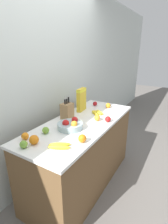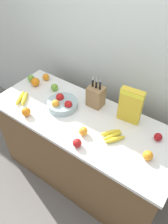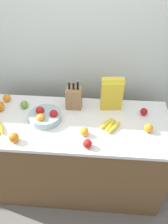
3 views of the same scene
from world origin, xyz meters
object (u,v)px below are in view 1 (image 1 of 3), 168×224
Objects in this scene: banana_bunch_right at (59,146)px; apple_rightmost at (108,119)px; banana_bunch_left at (97,112)px; orange_front_center at (34,140)px; apple_near_bananas at (95,104)px; cereal_box at (81,99)px; apple_front at (46,130)px; orange_back_center at (82,138)px; apple_leftmost at (24,144)px; fruit_bowl at (70,125)px; knife_block at (67,111)px; orange_near_bowl at (108,105)px; orange_mid_right at (97,118)px; orange_front_left at (25,136)px.

banana_bunch_right is 3.04× the size of apple_rightmost.
banana_bunch_left is 1.00m from orange_front_center.
banana_bunch_left is 0.35m from apple_near_bananas.
cereal_box is 0.79m from apple_front.
apple_rightmost is 0.56m from orange_back_center.
apple_rightmost is (-0.47, -0.41, 0.00)m from apple_near_bananas.
orange_back_center reaches higher than apple_leftmost.
apple_front is (-0.22, 0.15, -0.00)m from fruit_bowl.
knife_block is at bearing 48.81° from orange_back_center.
orange_near_bowl is 0.83× the size of orange_front_center.
orange_front_center reaches higher than apple_front.
knife_block reaches higher than apple_near_bananas.
apple_near_bananas is at bearing -18.12° from cereal_box.
fruit_bowl is at bearing 55.11° from orange_back_center.
orange_near_bowl is (0.63, -0.28, -0.06)m from knife_block.
apple_leftmost is at bearing 162.69° from orange_front_center.
orange_back_center is at bearing -168.24° from orange_mid_right.
apple_leftmost is at bearing -174.28° from knife_block.
apple_rightmost is at bearing -24.02° from apple_leftmost.
orange_near_bowl is at bearing 8.84° from orange_mid_right.
cereal_box reaches higher than banana_bunch_right.
apple_rightmost is 0.89m from orange_front_center.
apple_near_bananas is at bearing 21.23° from orange_back_center.
banana_bunch_right is 0.38m from orange_front_left.
banana_bunch_left is at bearing -37.26° from knife_block.
banana_bunch_right is at bearing -74.91° from orange_front_center.
cereal_box is 1.00m from orange_front_center.
cereal_box reaches higher than banana_bunch_left.
orange_back_center is 0.54m from orange_mid_right.
banana_bunch_right is 3.05× the size of apple_leftmost.
orange_mid_right reaches higher than apple_leftmost.
orange_front_left is at bearing 97.27° from banana_bunch_right.
cereal_box is at bearing 137.17° from orange_near_bowl.
banana_bunch_right is at bearing -176.87° from orange_near_bowl.
knife_block is at bearing 6.58° from apple_front.
orange_back_center is (-0.74, -0.46, -0.13)m from cereal_box.
cereal_box is 4.39× the size of apple_front.
orange_mid_right is (0.53, 0.11, -0.00)m from orange_back_center.
apple_front is 0.91× the size of orange_back_center.
cereal_box is 1.00m from banana_bunch_right.
orange_back_center is 1.09× the size of orange_mid_right.
apple_near_bananas is at bearing 12.85° from banana_bunch_right.
banana_bunch_left is 1.10m from apple_leftmost.
orange_back_center is (-0.18, -0.26, -0.00)m from fruit_bowl.
orange_mid_right is at bearing -26.90° from orange_front_left.
fruit_bowl is 1.35× the size of banana_bunch_left.
fruit_bowl is 4.27× the size of apple_near_bananas.
orange_front_center is (0.09, -0.03, 0.01)m from apple_leftmost.
cereal_box is at bearing 20.19° from banana_bunch_right.
knife_block reaches higher than fruit_bowl.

